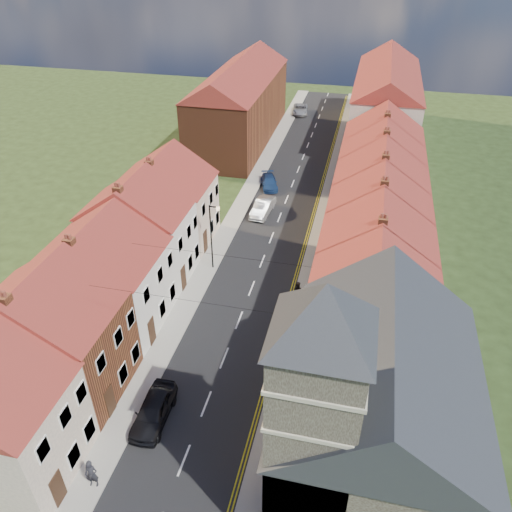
# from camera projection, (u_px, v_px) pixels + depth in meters

# --- Properties ---
(ground) EXTENTS (160.00, 160.00, 0.00)m
(ground) POSITION_uv_depth(u_px,v_px,m) (171.00, 494.00, 26.00)
(ground) COLOR #364D21
(ground) RESTS_ON ground
(road) EXTENTS (7.00, 90.00, 0.02)m
(road) POSITION_uv_depth(u_px,v_px,m) (279.00, 217.00, 50.23)
(road) COLOR black
(road) RESTS_ON ground
(pavement_left) EXTENTS (1.80, 90.00, 0.12)m
(pavement_left) POSITION_uv_depth(u_px,v_px,m) (237.00, 212.00, 51.03)
(pavement_left) COLOR #9C968E
(pavement_left) RESTS_ON ground
(pavement_right) EXTENTS (1.80, 90.00, 0.12)m
(pavement_right) POSITION_uv_depth(u_px,v_px,m) (323.00, 222.00, 49.37)
(pavement_right) COLOR #9C968E
(pavement_right) RESTS_ON ground
(church) EXTENTS (11.25, 14.25, 15.20)m
(church) POSITION_uv_depth(u_px,v_px,m) (370.00, 402.00, 23.64)
(church) COLOR #3D332A
(church) RESTS_ON ground
(cottage_r_tudor) EXTENTS (8.30, 5.20, 9.00)m
(cottage_r_tudor) POSITION_uv_depth(u_px,v_px,m) (372.00, 303.00, 32.01)
(cottage_r_tudor) COLOR beige
(cottage_r_tudor) RESTS_ON ground
(cottage_r_white_near) EXTENTS (8.30, 6.00, 9.00)m
(cottage_r_white_near) POSITION_uv_depth(u_px,v_px,m) (375.00, 257.00, 36.37)
(cottage_r_white_near) COLOR silver
(cottage_r_white_near) RESTS_ON ground
(cottage_r_cream_mid) EXTENTS (8.30, 5.20, 9.00)m
(cottage_r_cream_mid) POSITION_uv_depth(u_px,v_px,m) (378.00, 221.00, 40.73)
(cottage_r_cream_mid) COLOR beige
(cottage_r_cream_mid) RESTS_ON ground
(cottage_r_pink) EXTENTS (8.30, 6.00, 9.00)m
(cottage_r_pink) POSITION_uv_depth(u_px,v_px,m) (379.00, 192.00, 45.09)
(cottage_r_pink) COLOR #B19E8C
(cottage_r_pink) RESTS_ON ground
(cottage_r_white_far) EXTENTS (8.30, 5.20, 9.00)m
(cottage_r_white_far) POSITION_uv_depth(u_px,v_px,m) (381.00, 168.00, 49.45)
(cottage_r_white_far) COLOR #B19E8C
(cottage_r_white_far) RESTS_ON ground
(cottage_r_cream_far) EXTENTS (8.30, 6.00, 9.00)m
(cottage_r_cream_far) POSITION_uv_depth(u_px,v_px,m) (382.00, 148.00, 53.81)
(cottage_r_cream_far) COLOR beige
(cottage_r_cream_far) RESTS_ON ground
(cottage_l_cream) EXTENTS (8.30, 6.30, 9.10)m
(cottage_l_cream) POSITION_uv_depth(u_px,v_px,m) (51.00, 331.00, 29.71)
(cottage_l_cream) COLOR brown
(cottage_l_cream) RESTS_ON ground
(cottage_l_white) EXTENTS (8.30, 6.90, 8.80)m
(cottage_l_white) POSITION_uv_depth(u_px,v_px,m) (102.00, 272.00, 34.97)
(cottage_l_white) COLOR silver
(cottage_l_white) RESTS_ON ground
(cottage_l_brick_mid) EXTENTS (8.30, 5.70, 9.10)m
(cottage_l_brick_mid) POSITION_uv_depth(u_px,v_px,m) (138.00, 227.00, 39.81)
(cottage_l_brick_mid) COLOR silver
(cottage_l_brick_mid) RESTS_ON ground
(cottage_l_pink) EXTENTS (8.30, 6.30, 8.80)m
(cottage_l_pink) POSITION_uv_depth(u_px,v_px,m) (166.00, 196.00, 44.58)
(cottage_l_pink) COLOR #B19E8C
(cottage_l_pink) RESTS_ON ground
(block_right_far) EXTENTS (8.30, 24.20, 10.50)m
(block_right_far) POSITION_uv_depth(u_px,v_px,m) (386.00, 99.00, 65.72)
(block_right_far) COLOR beige
(block_right_far) RESTS_ON ground
(block_left_far) EXTENTS (8.30, 24.20, 10.50)m
(block_left_far) POSITION_uv_depth(u_px,v_px,m) (240.00, 101.00, 65.19)
(block_left_far) COLOR brown
(block_left_far) RESTS_ON ground
(lamppost) EXTENTS (0.88, 0.15, 6.00)m
(lamppost) POSITION_uv_depth(u_px,v_px,m) (212.00, 233.00, 40.90)
(lamppost) COLOR black
(lamppost) RESTS_ON pavement_left
(car_near) EXTENTS (1.92, 4.50, 1.52)m
(car_near) POSITION_uv_depth(u_px,v_px,m) (153.00, 410.00, 29.51)
(car_near) COLOR black
(car_near) RESTS_ON ground
(car_mid) EXTENTS (1.97, 4.56, 1.46)m
(car_mid) POSITION_uv_depth(u_px,v_px,m) (263.00, 207.00, 50.52)
(car_mid) COLOR #94959A
(car_mid) RESTS_ON ground
(car_far) EXTENTS (2.82, 4.35, 1.17)m
(car_far) POSITION_uv_depth(u_px,v_px,m) (269.00, 182.00, 55.67)
(car_far) COLOR navy
(car_far) RESTS_ON ground
(car_distant) EXTENTS (2.71, 4.97, 1.32)m
(car_distant) POSITION_uv_depth(u_px,v_px,m) (300.00, 109.00, 76.94)
(car_distant) COLOR #A2A3A9
(car_distant) RESTS_ON ground
(pedestrian_left) EXTENTS (0.75, 0.56, 1.87)m
(pedestrian_left) POSITION_uv_depth(u_px,v_px,m) (92.00, 474.00, 25.80)
(pedestrian_left) COLOR black
(pedestrian_left) RESTS_ON pavement_left
(pedestrian_right) EXTENTS (0.92, 0.74, 1.80)m
(pedestrian_right) POSITION_uv_depth(u_px,v_px,m) (297.00, 292.00, 38.55)
(pedestrian_right) COLOR black
(pedestrian_right) RESTS_ON pavement_right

